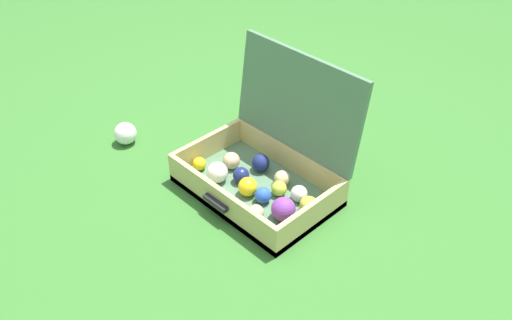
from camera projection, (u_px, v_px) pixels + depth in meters
ground_plane at (249, 182)px, 2.05m from camera, size 16.00×16.00×0.00m
open_suitcase at (267, 165)px, 1.97m from camera, size 0.55×0.44×0.48m
stray_ball_on_grass at (125, 133)px, 2.23m from camera, size 0.09×0.09×0.09m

